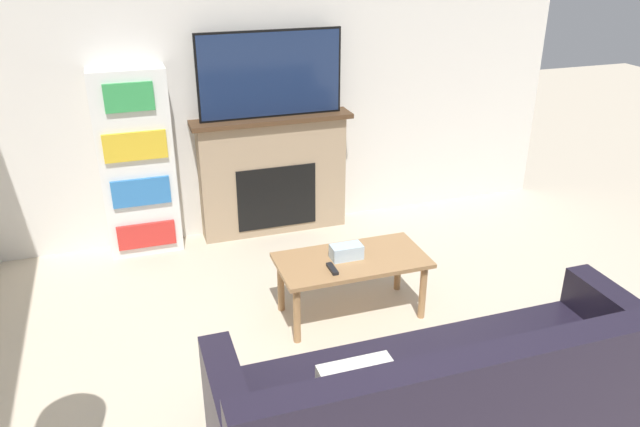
# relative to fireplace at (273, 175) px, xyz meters

# --- Properties ---
(wall_back) EXTENTS (5.62, 0.06, 2.70)m
(wall_back) POSITION_rel_fireplace_xyz_m (-0.03, 0.14, 0.81)
(wall_back) COLOR silver
(wall_back) RESTS_ON ground_plane
(fireplace) EXTENTS (1.40, 0.28, 1.08)m
(fireplace) POSITION_rel_fireplace_xyz_m (0.00, 0.00, 0.00)
(fireplace) COLOR tan
(fireplace) RESTS_ON ground_plane
(tv) EXTENTS (1.24, 0.03, 0.73)m
(tv) POSITION_rel_fireplace_xyz_m (-0.00, -0.02, 0.90)
(tv) COLOR black
(tv) RESTS_ON fireplace
(couch) EXTENTS (2.40, 0.88, 0.86)m
(couch) POSITION_rel_fireplace_xyz_m (0.18, -2.90, -0.25)
(couch) COLOR black
(couch) RESTS_ON ground_plane
(coffee_table) EXTENTS (1.05, 0.53, 0.45)m
(coffee_table) POSITION_rel_fireplace_xyz_m (0.17, -1.53, -0.15)
(coffee_table) COLOR #A87A4C
(coffee_table) RESTS_ON ground_plane
(tissue_box) EXTENTS (0.22, 0.12, 0.10)m
(tissue_box) POSITION_rel_fireplace_xyz_m (0.13, -1.51, -0.04)
(tissue_box) COLOR silver
(tissue_box) RESTS_ON coffee_table
(remote_control) EXTENTS (0.04, 0.15, 0.02)m
(remote_control) POSITION_rel_fireplace_xyz_m (-0.02, -1.64, -0.08)
(remote_control) COLOR black
(remote_control) RESTS_ON coffee_table
(bookshelf) EXTENTS (0.60, 0.29, 1.57)m
(bookshelf) POSITION_rel_fireplace_xyz_m (-1.15, -0.02, 0.24)
(bookshelf) COLOR white
(bookshelf) RESTS_ON ground_plane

